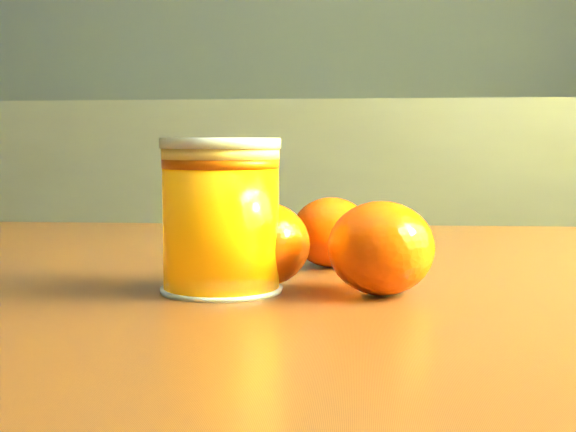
# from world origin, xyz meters

# --- Properties ---
(kitchen_counter) EXTENTS (3.15, 0.60, 0.90)m
(kitchen_counter) POSITION_xyz_m (0.00, 1.45, 0.45)
(kitchen_counter) COLOR #494A4E
(kitchen_counter) RESTS_ON ground
(table) EXTENTS (0.98, 0.71, 0.72)m
(table) POSITION_xyz_m (0.77, 0.12, 0.63)
(table) COLOR brown
(table) RESTS_ON ground
(juice_glass) EXTENTS (0.07, 0.07, 0.09)m
(juice_glass) POSITION_xyz_m (0.74, 0.04, 0.77)
(juice_glass) COLOR orange
(juice_glass) RESTS_ON table
(orange_front) EXTENTS (0.06, 0.06, 0.05)m
(orange_front) POSITION_xyz_m (0.80, 0.14, 0.75)
(orange_front) COLOR #E04704
(orange_front) RESTS_ON table
(orange_back) EXTENTS (0.08, 0.08, 0.06)m
(orange_back) POSITION_xyz_m (0.84, 0.04, 0.75)
(orange_back) COLOR #E04704
(orange_back) RESTS_ON table
(orange_extra) EXTENTS (0.07, 0.07, 0.05)m
(orange_extra) POSITION_xyz_m (0.77, 0.06, 0.75)
(orange_extra) COLOR #E04704
(orange_extra) RESTS_ON table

